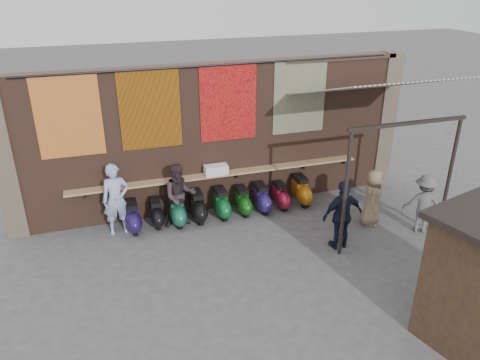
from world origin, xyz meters
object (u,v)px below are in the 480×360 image
Objects in this scene: shelf_box at (216,170)px; scooter_stool_7 at (281,196)px; scooter_stool_1 at (156,213)px; scooter_stool_6 at (261,198)px; scooter_stool_0 at (133,217)px; diner_right at (180,196)px; shopper_grey at (424,204)px; scooter_stool_2 at (177,210)px; scooter_stool_3 at (198,207)px; scooter_stool_4 at (221,203)px; scooter_stool_5 at (243,201)px; shopper_tan at (372,198)px; scooter_stool_8 at (301,191)px; diner_left at (116,199)px; shopper_navy at (342,215)px.

shelf_box is 0.84× the size of scooter_stool_7.
scooter_stool_6 reaches higher than scooter_stool_1.
scooter_stool_0 is 1.30m from diner_right.
shopper_grey is at bearing -20.17° from diner_right.
scooter_stool_2 is (-1.16, -0.34, -0.86)m from shelf_box.
scooter_stool_3 reaches higher than scooter_stool_1.
scooter_stool_1 is 1.00× the size of scooter_stool_7.
scooter_stool_2 is (0.53, -0.09, 0.04)m from scooter_stool_1.
scooter_stool_7 is at bearing -0.25° from scooter_stool_4.
scooter_stool_1 is at bearing 178.57° from scooter_stool_5.
shopper_tan reaches higher than scooter_stool_2.
scooter_stool_1 is at bearing 162.59° from diner_right.
shelf_box is 0.75× the size of scooter_stool_2.
scooter_stool_1 is at bearing 178.17° from scooter_stool_4.
shopper_tan is at bearing -52.09° from scooter_stool_8.
scooter_stool_6 reaches higher than scooter_stool_5.
scooter_stool_2 is 2.35m from scooter_stool_6.
shopper_grey is 1.25m from shopper_tan.
shopper_tan is at bearing -17.84° from diner_left.
scooter_stool_6 is at bearing 0.17° from scooter_stool_0.
scooter_stool_8 is (1.76, 0.04, 0.04)m from scooter_stool_5.
scooter_stool_8 is at bearing -0.24° from scooter_stool_1.
shopper_grey is at bearing -38.00° from scooter_stool_7.
scooter_stool_3 is 1.04× the size of scooter_stool_6.
shopper_tan reaches higher than scooter_stool_0.
diner_left is 1.06× the size of shopper_navy.
scooter_stool_4 is (1.74, -0.06, 0.04)m from scooter_stool_1.
scooter_stool_2 is 0.55m from scooter_stool_3.
diner_right reaches higher than scooter_stool_8.
shelf_box reaches higher than scooter_stool_2.
diner_left reaches higher than scooter_stool_0.
scooter_stool_1 is 0.81m from diner_right.
scooter_stool_6 is 4.19m from shopper_grey.
shopper_tan is (4.27, -1.57, 0.37)m from scooter_stool_3.
scooter_stool_8 is (3.01, 0.04, 0.01)m from scooter_stool_3.
shelf_box reaches higher than scooter_stool_4.
scooter_stool_0 reaches higher than scooter_stool_5.
scooter_stool_1 is 1.12m from diner_left.
scooter_stool_1 reaches higher than scooter_stool_7.
scooter_stool_0 is at bearing -172.02° from scooter_stool_1.
scooter_stool_3 is 0.49× the size of diner_right.
shopper_navy is at bearing -26.43° from scooter_stool_0.
shopper_navy is (4.05, -2.40, 0.52)m from scooter_stool_1.
scooter_stool_5 is 0.42× the size of diner_left.
scooter_stool_5 is at bearing 0.04° from scooter_stool_3.
shopper_tan is at bearing -23.55° from scooter_stool_4.
diner_left is at bearing -179.63° from scooter_stool_8.
diner_left is 1.58m from diner_right.
shopper_tan is at bearing -27.58° from scooter_stool_5.
diner_right is (1.21, -0.11, 0.47)m from scooter_stool_0.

